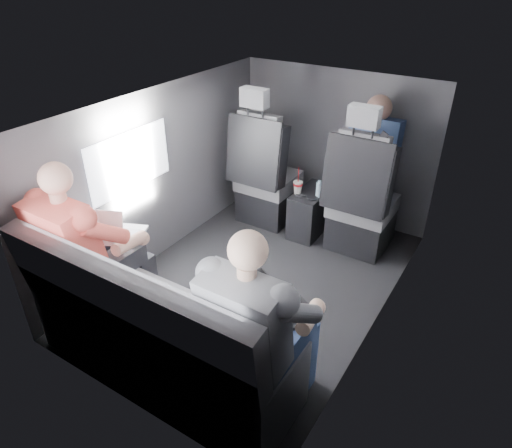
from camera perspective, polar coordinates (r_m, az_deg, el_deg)
The scene contains 19 objects.
floor at distance 3.51m, azimuth 0.30°, elevation -7.23°, with size 2.60×2.60×0.00m, color black.
ceiling at distance 2.89m, azimuth 0.38°, elevation 14.45°, with size 2.60×2.60×0.00m, color #B2B2AD.
panel_left at distance 3.65m, azimuth -11.84°, elevation 6.02°, with size 0.02×2.60×1.35m, color #56565B.
panel_right at distance 2.84m, azimuth 15.99°, elevation -2.09°, with size 0.02×2.60×1.35m, color #56565B.
panel_front at distance 4.21m, azimuth 9.84°, elevation 9.58°, with size 1.80×0.02×1.35m, color #56565B.
panel_back at distance 2.33m, azimuth -17.05°, elevation -10.42°, with size 1.80×0.02×1.35m, color #56565B.
side_window at distance 3.36m, azimuth -15.45°, elevation 7.56°, with size 0.02×0.75×0.42m, color white.
seatbelt at distance 3.47m, azimuth 12.68°, elevation 6.86°, with size 0.05×0.01×0.65m, color black.
front_seat_left at distance 4.12m, azimuth 1.16°, elevation 5.39°, with size 0.52×0.58×1.26m.
front_seat_right at distance 3.78m, azimuth 12.92°, elevation 2.17°, with size 0.52×0.58×1.26m.
center_console at distance 4.05m, azimuth 6.88°, elevation 1.56°, with size 0.24×0.48×0.41m.
rear_bench at distance 2.68m, azimuth -12.07°, elevation -13.67°, with size 1.60×0.57×0.92m.
soda_cup at distance 3.88m, azimuth 5.25°, elevation 4.63°, with size 0.08×0.08×0.24m.
water_bottle at distance 3.85m, azimuth 7.88°, elevation 4.33°, with size 0.05×0.05×0.15m.
laptop_white at distance 3.05m, azimuth -17.56°, elevation -0.86°, with size 0.38×0.41×0.24m.
laptop_black at distance 2.33m, azimuth 3.14°, elevation -10.19°, with size 0.39×0.43×0.23m.
passenger_rear_left at distance 2.91m, azimuth -20.15°, elevation -3.04°, with size 0.51×0.62×1.23m.
passenger_rear_right at distance 2.24m, azimuth 0.57°, elevation -12.63°, with size 0.49×0.61×1.20m.
passenger_front_right at distance 3.87m, azimuth 14.37°, elevation 8.40°, with size 0.40×0.40×0.80m.
Camera 1 is at (1.46, -2.36, 2.15)m, focal length 32.00 mm.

